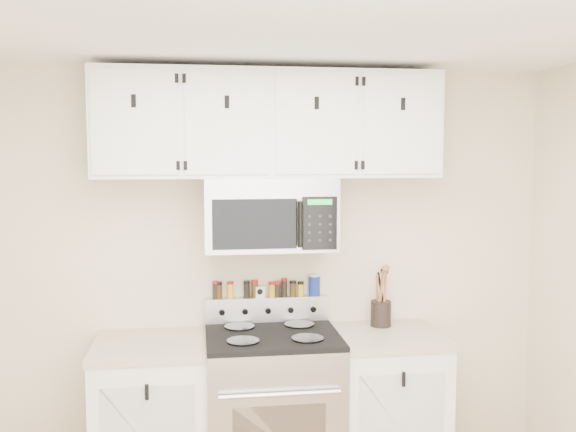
% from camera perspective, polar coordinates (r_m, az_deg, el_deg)
% --- Properties ---
extents(back_wall, '(3.50, 0.01, 2.50)m').
position_cam_1_polar(back_wall, '(3.99, -1.93, -4.98)').
color(back_wall, beige).
rests_on(back_wall, floor).
extents(range, '(0.76, 0.65, 1.10)m').
position_cam_1_polar(range, '(3.90, -1.38, -16.93)').
color(range, '#B7B7BA').
rests_on(range, floor).
extents(base_cabinet_left, '(0.64, 0.62, 0.92)m').
position_cam_1_polar(base_cabinet_left, '(3.92, -11.98, -17.34)').
color(base_cabinet_left, white).
rests_on(base_cabinet_left, floor).
extents(base_cabinet_right, '(0.64, 0.62, 0.92)m').
position_cam_1_polar(base_cabinet_right, '(4.06, 8.71, -16.45)').
color(base_cabinet_right, white).
rests_on(base_cabinet_right, floor).
extents(microwave, '(0.76, 0.44, 0.42)m').
position_cam_1_polar(microwave, '(3.75, -1.64, 0.21)').
color(microwave, '#9E9EA3').
rests_on(microwave, back_wall).
extents(upper_cabinets, '(2.00, 0.35, 0.62)m').
position_cam_1_polar(upper_cabinets, '(3.76, -1.71, 8.15)').
color(upper_cabinets, white).
rests_on(upper_cabinets, back_wall).
extents(utensil_crock, '(0.13, 0.13, 0.37)m').
position_cam_1_polar(utensil_crock, '(4.03, 8.26, -8.39)').
color(utensil_crock, black).
rests_on(utensil_crock, base_cabinet_right).
extents(kitchen_timer, '(0.07, 0.06, 0.07)m').
position_cam_1_polar(kitchen_timer, '(3.97, -2.55, -6.73)').
color(kitchen_timer, silver).
rests_on(kitchen_timer, range).
extents(salt_canister, '(0.07, 0.07, 0.13)m').
position_cam_1_polar(salt_canister, '(4.01, 2.35, -6.15)').
color(salt_canister, navy).
rests_on(salt_canister, range).
extents(spice_jar_0, '(0.04, 0.04, 0.11)m').
position_cam_1_polar(spice_jar_0, '(3.95, -6.45, -6.52)').
color(spice_jar_0, black).
rests_on(spice_jar_0, range).
extents(spice_jar_1, '(0.04, 0.04, 0.10)m').
position_cam_1_polar(spice_jar_1, '(3.95, -6.17, -6.56)').
color(spice_jar_1, '#3C280E').
rests_on(spice_jar_1, range).
extents(spice_jar_2, '(0.04, 0.04, 0.10)m').
position_cam_1_polar(spice_jar_2, '(3.96, -5.15, -6.54)').
color(spice_jar_2, gold).
rests_on(spice_jar_2, range).
extents(spice_jar_3, '(0.04, 0.04, 0.10)m').
position_cam_1_polar(spice_jar_3, '(3.96, -3.69, -6.50)').
color(spice_jar_3, black).
rests_on(spice_jar_3, range).
extents(spice_jar_4, '(0.04, 0.04, 0.11)m').
position_cam_1_polar(spice_jar_4, '(3.97, -2.98, -6.46)').
color(spice_jar_4, '#41290F').
rests_on(spice_jar_4, range).
extents(spice_jar_5, '(0.04, 0.04, 0.09)m').
position_cam_1_polar(spice_jar_5, '(3.98, -1.44, -6.52)').
color(spice_jar_5, gold).
rests_on(spice_jar_5, range).
extents(spice_jar_6, '(0.04, 0.04, 0.10)m').
position_cam_1_polar(spice_jar_6, '(3.98, -0.96, -6.49)').
color(spice_jar_6, black).
rests_on(spice_jar_6, range).
extents(spice_jar_7, '(0.04, 0.04, 0.11)m').
position_cam_1_polar(spice_jar_7, '(3.99, -0.34, -6.35)').
color(spice_jar_7, black).
rests_on(spice_jar_7, range).
extents(spice_jar_8, '(0.04, 0.04, 0.10)m').
position_cam_1_polar(spice_jar_8, '(3.99, 0.44, -6.45)').
color(spice_jar_8, '#412D0F').
rests_on(spice_jar_8, range).
extents(spice_jar_9, '(0.04, 0.04, 0.09)m').
position_cam_1_polar(spice_jar_9, '(4.00, 1.14, -6.47)').
color(spice_jar_9, gold).
rests_on(spice_jar_9, range).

